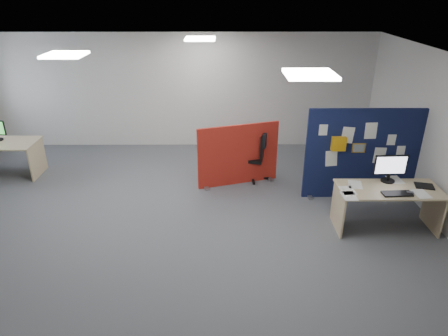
{
  "coord_description": "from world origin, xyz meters",
  "views": [
    {
      "loc": [
        0.93,
        -5.86,
        3.66
      ],
      "look_at": [
        0.96,
        -0.08,
        1.0
      ],
      "focal_mm": 32.0,
      "sensor_mm": 36.0,
      "label": 1
    }
  ],
  "objects_px": {
    "navy_divider": "(362,154)",
    "main_desk": "(387,197)",
    "red_divider": "(238,155)",
    "office_chair": "(258,153)",
    "monitor_main": "(390,167)"
  },
  "relations": [
    {
      "from": "monitor_main",
      "to": "office_chair",
      "type": "bearing_deg",
      "value": 138.96
    },
    {
      "from": "main_desk",
      "to": "red_divider",
      "type": "relative_size",
      "value": 1.01
    },
    {
      "from": "main_desk",
      "to": "red_divider",
      "type": "distance_m",
      "value": 2.83
    },
    {
      "from": "monitor_main",
      "to": "red_divider",
      "type": "xyz_separation_m",
      "value": [
        -2.39,
        1.39,
        -0.38
      ]
    },
    {
      "from": "navy_divider",
      "to": "main_desk",
      "type": "bearing_deg",
      "value": -83.72
    },
    {
      "from": "monitor_main",
      "to": "office_chair",
      "type": "distance_m",
      "value": 2.58
    },
    {
      "from": "main_desk",
      "to": "office_chair",
      "type": "relative_size",
      "value": 1.6
    },
    {
      "from": "main_desk",
      "to": "monitor_main",
      "type": "relative_size",
      "value": 3.04
    },
    {
      "from": "red_divider",
      "to": "navy_divider",
      "type": "bearing_deg",
      "value": -31.64
    },
    {
      "from": "monitor_main",
      "to": "main_desk",
      "type": "bearing_deg",
      "value": -108.7
    },
    {
      "from": "office_chair",
      "to": "monitor_main",
      "type": "bearing_deg",
      "value": -23.13
    },
    {
      "from": "navy_divider",
      "to": "red_divider",
      "type": "xyz_separation_m",
      "value": [
        -2.21,
        0.57,
        -0.25
      ]
    },
    {
      "from": "main_desk",
      "to": "office_chair",
      "type": "bearing_deg",
      "value": 136.77
    },
    {
      "from": "navy_divider",
      "to": "main_desk",
      "type": "relative_size",
      "value": 1.29
    },
    {
      "from": "red_divider",
      "to": "office_chair",
      "type": "xyz_separation_m",
      "value": [
        0.4,
        0.2,
        -0.03
      ]
    }
  ]
}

